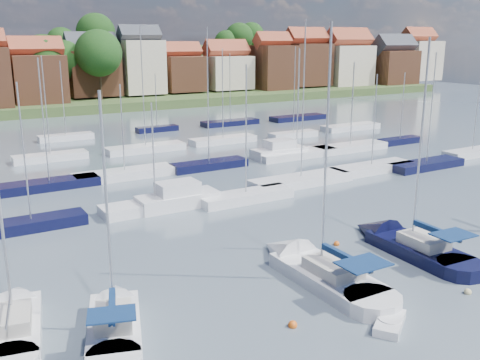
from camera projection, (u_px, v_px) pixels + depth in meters
ground at (151, 158)px, 64.97m from camera, size 260.00×260.00×0.00m
sailboat_left at (115, 320)px, 26.61m from camera, size 5.19×9.57×12.71m
sailboat_centre at (311, 269)px, 32.58m from camera, size 3.20×11.90×16.13m
sailboat_navy at (403, 244)px, 36.49m from camera, size 3.37×11.10×15.25m
sailboat_far at (15, 321)px, 26.48m from camera, size 4.27×9.85×12.74m
tender at (390, 323)px, 26.59m from camera, size 2.83×2.48×0.56m
buoy_c at (293, 327)px, 26.64m from camera, size 0.47×0.47×0.47m
buoy_d at (468, 294)px, 30.12m from camera, size 0.41×0.41×0.41m
buoy_e at (337, 245)px, 37.25m from camera, size 0.42×0.42×0.42m
marina_field at (182, 160)px, 61.75m from camera, size 79.62×41.41×15.93m
far_shore_town at (30, 76)px, 142.14m from camera, size 212.46×90.00×22.27m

